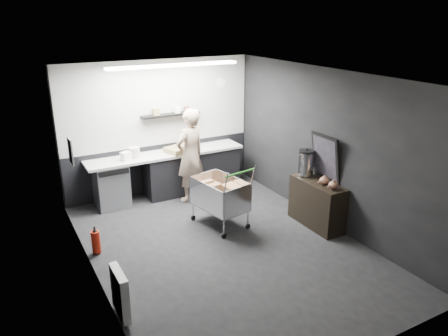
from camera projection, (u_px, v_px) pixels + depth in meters
floor at (225, 247)px, 7.01m from camera, size 5.50×5.50×0.00m
ceiling at (225, 77)px, 6.10m from camera, size 5.50×5.50×0.00m
wall_back at (159, 127)px, 8.82m from camera, size 5.50×0.00×5.50m
wall_front at (360, 250)px, 4.28m from camera, size 5.50×0.00×5.50m
wall_left at (90, 192)px, 5.65m from camera, size 0.00×5.50×5.50m
wall_right at (327, 149)px, 7.45m from camera, size 0.00×5.50×5.50m
kitchen_wall_panel at (159, 103)px, 8.64m from camera, size 3.95×0.02×1.70m
dado_panel at (162, 167)px, 9.09m from camera, size 3.95×0.02×1.00m
floating_shelf at (171, 115)px, 8.71m from camera, size 1.20×0.22×0.04m
wall_clock at (221, 83)px, 9.16m from camera, size 0.20×0.03×0.20m
poster at (70, 151)px, 6.66m from camera, size 0.02×0.30×0.40m
poster_red_band at (70, 147)px, 6.64m from camera, size 0.02×0.22×0.10m
radiator at (120, 293)px, 5.27m from camera, size 0.10×0.50×0.60m
ceiling_strip at (174, 65)px, 7.63m from camera, size 2.40×0.20×0.04m
prep_counter at (174, 173)px, 8.91m from camera, size 3.20×0.61×0.90m
person at (190, 155)px, 8.46m from camera, size 0.78×0.63×1.85m
shopping_cart at (220, 196)px, 7.56m from camera, size 0.79×1.14×1.14m
sideboard at (317, 197)px, 7.58m from camera, size 0.46×1.08×1.62m
fire_extinguisher at (96, 241)px, 6.74m from camera, size 0.13×0.13×0.44m
cardboard_box at (179, 149)px, 8.76m from camera, size 0.61×0.53×0.10m
pink_tub at (134, 153)px, 8.37m from camera, size 0.21×0.21×0.21m
white_container at (126, 156)px, 8.26m from camera, size 0.22×0.20×0.16m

